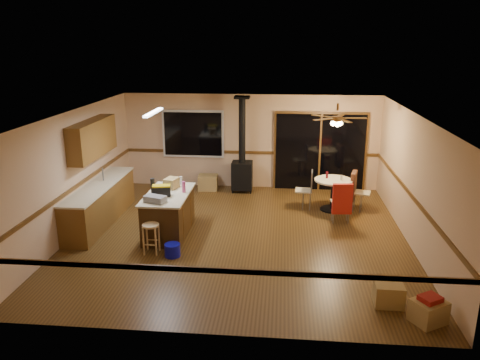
# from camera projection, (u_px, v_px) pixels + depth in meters

# --- Properties ---
(floor) EXTENTS (7.00, 7.00, 0.00)m
(floor) POSITION_uv_depth(u_px,v_px,m) (239.00, 236.00, 9.95)
(floor) COLOR #4F3516
(floor) RESTS_ON ground
(ceiling) EXTENTS (7.00, 7.00, 0.00)m
(ceiling) POSITION_uv_depth(u_px,v_px,m) (239.00, 114.00, 9.20)
(ceiling) COLOR silver
(ceiling) RESTS_ON ground
(wall_back) EXTENTS (7.00, 0.00, 7.00)m
(wall_back) POSITION_uv_depth(u_px,v_px,m) (251.00, 142.00, 12.91)
(wall_back) COLOR tan
(wall_back) RESTS_ON ground
(wall_front) EXTENTS (7.00, 0.00, 7.00)m
(wall_front) POSITION_uv_depth(u_px,v_px,m) (214.00, 251.00, 6.24)
(wall_front) COLOR tan
(wall_front) RESTS_ON ground
(wall_left) EXTENTS (0.00, 7.00, 7.00)m
(wall_left) POSITION_uv_depth(u_px,v_px,m) (74.00, 173.00, 9.88)
(wall_left) COLOR tan
(wall_left) RESTS_ON ground
(wall_right) EXTENTS (0.00, 7.00, 7.00)m
(wall_right) POSITION_uv_depth(u_px,v_px,m) (414.00, 182.00, 9.26)
(wall_right) COLOR tan
(wall_right) RESTS_ON ground
(chair_rail) EXTENTS (7.00, 7.00, 0.08)m
(chair_rail) POSITION_uv_depth(u_px,v_px,m) (239.00, 191.00, 9.66)
(chair_rail) COLOR #553615
(chair_rail) RESTS_ON ground
(window) EXTENTS (1.72, 0.10, 1.32)m
(window) POSITION_uv_depth(u_px,v_px,m) (193.00, 134.00, 12.95)
(window) COLOR black
(window) RESTS_ON ground
(sliding_door) EXTENTS (2.52, 0.10, 2.10)m
(sliding_door) POSITION_uv_depth(u_px,v_px,m) (320.00, 152.00, 12.77)
(sliding_door) COLOR black
(sliding_door) RESTS_ON ground
(lower_cabinets) EXTENTS (0.60, 3.00, 0.86)m
(lower_cabinets) POSITION_uv_depth(u_px,v_px,m) (100.00, 204.00, 10.58)
(lower_cabinets) COLOR brown
(lower_cabinets) RESTS_ON ground
(countertop) EXTENTS (0.64, 3.04, 0.04)m
(countertop) POSITION_uv_depth(u_px,v_px,m) (99.00, 185.00, 10.46)
(countertop) COLOR beige
(countertop) RESTS_ON lower_cabinets
(upper_cabinets) EXTENTS (0.35, 2.00, 0.80)m
(upper_cabinets) POSITION_uv_depth(u_px,v_px,m) (93.00, 139.00, 10.36)
(upper_cabinets) COLOR brown
(upper_cabinets) RESTS_ON ground
(kitchen_island) EXTENTS (0.88, 1.68, 0.90)m
(kitchen_island) POSITION_uv_depth(u_px,v_px,m) (169.00, 213.00, 9.95)
(kitchen_island) COLOR #3A240E
(kitchen_island) RESTS_ON ground
(wood_stove) EXTENTS (0.55, 0.50, 2.52)m
(wood_stove) POSITION_uv_depth(u_px,v_px,m) (242.00, 166.00, 12.66)
(wood_stove) COLOR black
(wood_stove) RESTS_ON ground
(ceiling_fan) EXTENTS (0.24, 0.24, 0.55)m
(ceiling_fan) POSITION_uv_depth(u_px,v_px,m) (337.00, 120.00, 10.82)
(ceiling_fan) COLOR brown
(ceiling_fan) RESTS_ON ceiling
(fluorescent_strip) EXTENTS (0.10, 1.20, 0.04)m
(fluorescent_strip) POSITION_uv_depth(u_px,v_px,m) (153.00, 112.00, 9.66)
(fluorescent_strip) COLOR white
(fluorescent_strip) RESTS_ON ceiling
(toolbox_grey) EXTENTS (0.48, 0.36, 0.13)m
(toolbox_grey) POSITION_uv_depth(u_px,v_px,m) (155.00, 199.00, 9.28)
(toolbox_grey) COLOR slate
(toolbox_grey) RESTS_ON kitchen_island
(toolbox_black) EXTENTS (0.40, 0.26, 0.20)m
(toolbox_black) POSITION_uv_depth(u_px,v_px,m) (162.00, 191.00, 9.65)
(toolbox_black) COLOR black
(toolbox_black) RESTS_ON kitchen_island
(toolbox_yellow_lid) EXTENTS (0.40, 0.26, 0.03)m
(toolbox_yellow_lid) POSITION_uv_depth(u_px,v_px,m) (161.00, 186.00, 9.61)
(toolbox_yellow_lid) COLOR gold
(toolbox_yellow_lid) RESTS_ON toolbox_black
(box_on_island) EXTENTS (0.32, 0.38, 0.22)m
(box_on_island) POSITION_uv_depth(u_px,v_px,m) (171.00, 183.00, 10.16)
(box_on_island) COLOR #9D7F46
(box_on_island) RESTS_ON kitchen_island
(bottle_dark) EXTENTS (0.11, 0.11, 0.31)m
(bottle_dark) POSITION_uv_depth(u_px,v_px,m) (153.00, 186.00, 9.83)
(bottle_dark) COLOR black
(bottle_dark) RESTS_ON kitchen_island
(bottle_pink) EXTENTS (0.10, 0.10, 0.24)m
(bottle_pink) POSITION_uv_depth(u_px,v_px,m) (184.00, 187.00, 9.88)
(bottle_pink) COLOR #D84C8C
(bottle_pink) RESTS_ON kitchen_island
(bottle_white) EXTENTS (0.07, 0.07, 0.18)m
(bottle_white) POSITION_uv_depth(u_px,v_px,m) (181.00, 180.00, 10.42)
(bottle_white) COLOR white
(bottle_white) RESTS_ON kitchen_island
(bar_stool) EXTENTS (0.33, 0.33, 0.60)m
(bar_stool) POSITION_uv_depth(u_px,v_px,m) (151.00, 239.00, 9.06)
(bar_stool) COLOR tan
(bar_stool) RESTS_ON floor
(blue_bucket) EXTENTS (0.39, 0.39, 0.25)m
(blue_bucket) POSITION_uv_depth(u_px,v_px,m) (172.00, 250.00, 8.98)
(blue_bucket) COLOR #0C0EB5
(blue_bucket) RESTS_ON floor
(dining_table) EXTENTS (0.90, 0.90, 0.78)m
(dining_table) POSITION_uv_depth(u_px,v_px,m) (333.00, 189.00, 11.31)
(dining_table) COLOR black
(dining_table) RESTS_ON ground
(glass_red) EXTENTS (0.06, 0.06, 0.16)m
(glass_red) POSITION_uv_depth(u_px,v_px,m) (327.00, 175.00, 11.32)
(glass_red) COLOR #590C14
(glass_red) RESTS_ON dining_table
(glass_cream) EXTENTS (0.07, 0.07, 0.13)m
(glass_cream) POSITION_uv_depth(u_px,v_px,m) (341.00, 178.00, 11.15)
(glass_cream) COLOR beige
(glass_cream) RESTS_ON dining_table
(chair_left) EXTENTS (0.43, 0.43, 0.51)m
(chair_left) POSITION_uv_depth(u_px,v_px,m) (308.00, 185.00, 11.43)
(chair_left) COLOR #BEB58D
(chair_left) RESTS_ON ground
(chair_near) EXTENTS (0.46, 0.49, 0.70)m
(chair_near) POSITION_uv_depth(u_px,v_px,m) (342.00, 199.00, 10.44)
(chair_near) COLOR #BEB58D
(chair_near) RESTS_ON ground
(chair_right) EXTENTS (0.55, 0.53, 0.70)m
(chair_right) POSITION_uv_depth(u_px,v_px,m) (354.00, 186.00, 11.33)
(chair_right) COLOR #BEB58D
(chair_right) RESTS_ON ground
(box_under_window) EXTENTS (0.55, 0.45, 0.42)m
(box_under_window) POSITION_uv_depth(u_px,v_px,m) (208.00, 183.00, 12.95)
(box_under_window) COLOR #9D7F46
(box_under_window) RESTS_ON floor
(box_corner_a) EXTENTS (0.59, 0.57, 0.35)m
(box_corner_a) POSITION_uv_depth(u_px,v_px,m) (429.00, 311.00, 6.86)
(box_corner_a) COLOR #9D7F46
(box_corner_a) RESTS_ON floor
(box_corner_b) EXTENTS (0.45, 0.39, 0.36)m
(box_corner_b) POSITION_uv_depth(u_px,v_px,m) (388.00, 294.00, 7.32)
(box_corner_b) COLOR #9D7F46
(box_corner_b) RESTS_ON floor
(box_small_red) EXTENTS (0.38, 0.36, 0.08)m
(box_small_red) POSITION_uv_depth(u_px,v_px,m) (430.00, 299.00, 6.80)
(box_small_red) COLOR maroon
(box_small_red) RESTS_ON box_corner_a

